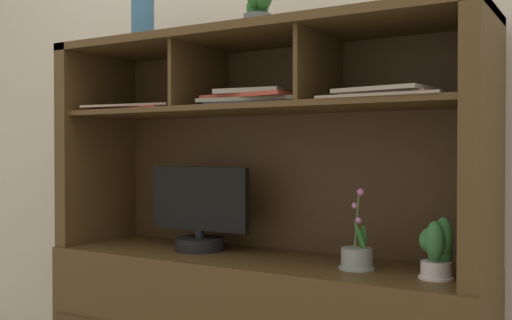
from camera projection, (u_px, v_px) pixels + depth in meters
back_wall at (289, 49)px, 2.42m from camera, size 6.00×0.02×2.80m
media_console at (257, 296)px, 2.22m from camera, size 1.65×0.50×1.42m
tv_monitor at (199, 214)px, 2.35m from camera, size 0.44×0.19×0.33m
potted_orchid at (357, 256)px, 1.98m from camera, size 0.12×0.12×0.27m
potted_fern at (437, 251)px, 1.83m from camera, size 0.11×0.12×0.19m
magazine_stack_left at (256, 99)px, 2.16m from camera, size 0.40×0.29×0.05m
magazine_stack_centre at (389, 95)px, 1.87m from camera, size 0.39×0.30×0.03m
magazine_stack_right at (140, 108)px, 2.42m from camera, size 0.43×0.30×0.02m
potted_succulent at (258, 8)px, 2.20m from camera, size 0.12×0.12×0.20m
ceramic_vase at (143, 19)px, 2.46m from camera, size 0.10×0.10×0.21m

